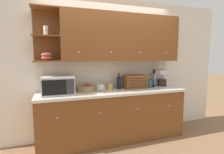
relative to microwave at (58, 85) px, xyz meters
name	(u,v)px	position (x,y,z in m)	size (l,w,h in m)	color
ground_plane	(109,133)	(0.95, 0.27, -1.06)	(24.00, 24.00, 0.00)	#896647
wall_back	(108,68)	(0.95, 0.30, 0.24)	(5.02, 0.06, 2.60)	white
counter_unit	(114,115)	(0.95, -0.03, -0.60)	(2.64, 0.62, 0.92)	brown
backsplash_panel	(109,74)	(0.95, 0.26, 0.12)	(2.62, 0.01, 0.53)	silver
upper_cabinets	(120,38)	(1.12, 0.09, 0.80)	(2.62, 0.37, 0.84)	brown
microwave	(58,85)	(0.00, 0.00, 0.00)	(0.51, 0.42, 0.29)	silver
fruit_basket	(86,88)	(0.46, 0.08, -0.10)	(0.30, 0.30, 0.16)	#937047
bowl_stack_on_counter	(101,88)	(0.73, 0.05, -0.09)	(0.18, 0.18, 0.12)	silver
mug	(110,87)	(0.93, 0.10, -0.09)	(0.10, 0.08, 0.11)	gold
wine_bottle	(119,82)	(1.10, 0.10, -0.01)	(0.07, 0.07, 0.30)	black
bread_box	(135,82)	(1.41, 0.05, -0.02)	(0.42, 0.26, 0.26)	brown
storage_canister	(149,83)	(1.72, 0.05, -0.07)	(0.14, 0.14, 0.16)	#33567A
coffee_maker	(161,78)	(1.96, 0.01, 0.03)	(0.23, 0.27, 0.35)	#B7B7BC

